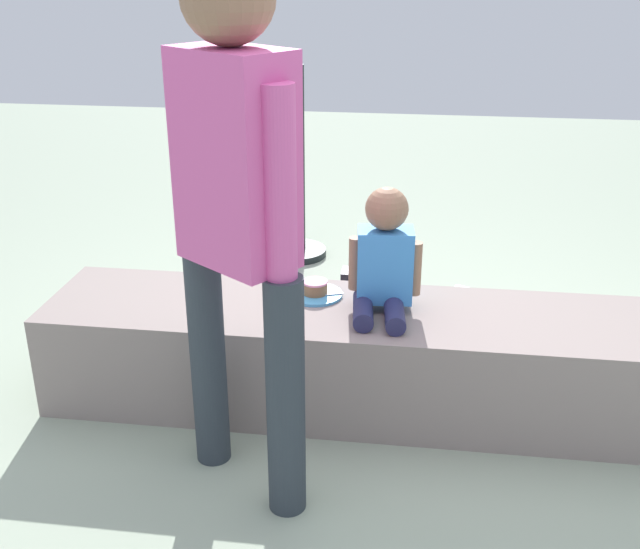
{
  "coord_description": "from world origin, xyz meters",
  "views": [
    {
      "loc": [
        0.19,
        -2.65,
        1.7
      ],
      "look_at": [
        -0.14,
        -0.26,
        0.67
      ],
      "focal_mm": 42.82,
      "sensor_mm": 36.0,
      "label": 1
    }
  ],
  "objects_px": {
    "water_bottle_far_side": "(563,318)",
    "cake_box_white": "(474,313)",
    "handbag_black_leather": "(372,294)",
    "child_seated": "(384,259)",
    "cake_plate": "(315,291)",
    "water_bottle_near_gift": "(284,318)",
    "adult_standing": "(237,195)",
    "gift_bag": "(274,256)"
  },
  "relations": [
    {
      "from": "water_bottle_far_side",
      "to": "child_seated",
      "type": "bearing_deg",
      "value": -140.07
    },
    {
      "from": "adult_standing",
      "to": "water_bottle_near_gift",
      "type": "height_order",
      "value": "adult_standing"
    },
    {
      "from": "child_seated",
      "to": "cake_plate",
      "type": "bearing_deg",
      "value": 161.26
    },
    {
      "from": "water_bottle_far_side",
      "to": "cake_box_white",
      "type": "xyz_separation_m",
      "value": [
        -0.41,
        0.09,
        -0.04
      ]
    },
    {
      "from": "child_seated",
      "to": "cake_box_white",
      "type": "bearing_deg",
      "value": 62.16
    },
    {
      "from": "cake_plate",
      "to": "water_bottle_near_gift",
      "type": "distance_m",
      "value": 0.56
    },
    {
      "from": "handbag_black_leather",
      "to": "child_seated",
      "type": "bearing_deg",
      "value": -83.51
    },
    {
      "from": "water_bottle_near_gift",
      "to": "water_bottle_far_side",
      "type": "distance_m",
      "value": 1.32
    },
    {
      "from": "child_seated",
      "to": "adult_standing",
      "type": "bearing_deg",
      "value": -126.83
    },
    {
      "from": "cake_plate",
      "to": "water_bottle_near_gift",
      "type": "xyz_separation_m",
      "value": [
        -0.2,
        0.4,
        -0.33
      ]
    },
    {
      "from": "water_bottle_far_side",
      "to": "handbag_black_leather",
      "type": "bearing_deg",
      "value": 175.27
    },
    {
      "from": "handbag_black_leather",
      "to": "water_bottle_far_side",
      "type": "bearing_deg",
      "value": -4.73
    },
    {
      "from": "water_bottle_far_side",
      "to": "gift_bag",
      "type": "bearing_deg",
      "value": 162.84
    },
    {
      "from": "water_bottle_near_gift",
      "to": "water_bottle_far_side",
      "type": "relative_size",
      "value": 1.1
    },
    {
      "from": "water_bottle_near_gift",
      "to": "cake_box_white",
      "type": "height_order",
      "value": "water_bottle_near_gift"
    },
    {
      "from": "cake_box_white",
      "to": "child_seated",
      "type": "bearing_deg",
      "value": -117.84
    },
    {
      "from": "gift_bag",
      "to": "cake_box_white",
      "type": "relative_size",
      "value": 1.06
    },
    {
      "from": "water_bottle_far_side",
      "to": "cake_box_white",
      "type": "relative_size",
      "value": 0.64
    },
    {
      "from": "water_bottle_near_gift",
      "to": "water_bottle_far_side",
      "type": "height_order",
      "value": "water_bottle_near_gift"
    },
    {
      "from": "cake_plate",
      "to": "gift_bag",
      "type": "bearing_deg",
      "value": 109.94
    },
    {
      "from": "water_bottle_far_side",
      "to": "adult_standing",
      "type": "bearing_deg",
      "value": -134.87
    },
    {
      "from": "cake_plate",
      "to": "handbag_black_leather",
      "type": "height_order",
      "value": "cake_plate"
    },
    {
      "from": "gift_bag",
      "to": "water_bottle_near_gift",
      "type": "bearing_deg",
      "value": -74.79
    },
    {
      "from": "water_bottle_far_side",
      "to": "handbag_black_leather",
      "type": "height_order",
      "value": "handbag_black_leather"
    },
    {
      "from": "cake_plate",
      "to": "handbag_black_leather",
      "type": "xyz_separation_m",
      "value": [
        0.19,
        0.67,
        -0.3
      ]
    },
    {
      "from": "water_bottle_near_gift",
      "to": "water_bottle_far_side",
      "type": "xyz_separation_m",
      "value": [
        1.3,
        0.2,
        -0.01
      ]
    },
    {
      "from": "cake_box_white",
      "to": "water_bottle_near_gift",
      "type": "bearing_deg",
      "value": -162.0
    },
    {
      "from": "cake_box_white",
      "to": "handbag_black_leather",
      "type": "relative_size",
      "value": 0.92
    },
    {
      "from": "cake_plate",
      "to": "gift_bag",
      "type": "xyz_separation_m",
      "value": [
        -0.38,
        1.05,
        -0.28
      ]
    },
    {
      "from": "gift_bag",
      "to": "handbag_black_leather",
      "type": "xyz_separation_m",
      "value": [
        0.57,
        -0.38,
        -0.02
      ]
    },
    {
      "from": "child_seated",
      "to": "handbag_black_leather",
      "type": "relative_size",
      "value": 1.31
    },
    {
      "from": "cake_plate",
      "to": "gift_bag",
      "type": "height_order",
      "value": "cake_plate"
    },
    {
      "from": "handbag_black_leather",
      "to": "cake_plate",
      "type": "bearing_deg",
      "value": -105.92
    },
    {
      "from": "child_seated",
      "to": "water_bottle_far_side",
      "type": "bearing_deg",
      "value": 39.93
    },
    {
      "from": "water_bottle_far_side",
      "to": "cake_plate",
      "type": "bearing_deg",
      "value": -151.63
    },
    {
      "from": "child_seated",
      "to": "adult_standing",
      "type": "distance_m",
      "value": 0.8
    },
    {
      "from": "child_seated",
      "to": "adult_standing",
      "type": "xyz_separation_m",
      "value": [
        -0.42,
        -0.56,
        0.4
      ]
    },
    {
      "from": "handbag_black_leather",
      "to": "adult_standing",
      "type": "bearing_deg",
      "value": -104.06
    },
    {
      "from": "water_bottle_near_gift",
      "to": "handbag_black_leather",
      "type": "distance_m",
      "value": 0.48
    },
    {
      "from": "adult_standing",
      "to": "handbag_black_leather",
      "type": "distance_m",
      "value": 1.63
    },
    {
      "from": "water_bottle_near_gift",
      "to": "cake_plate",
      "type": "bearing_deg",
      "value": -62.88
    },
    {
      "from": "gift_bag",
      "to": "cake_box_white",
      "type": "bearing_deg",
      "value": -18.68
    }
  ]
}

